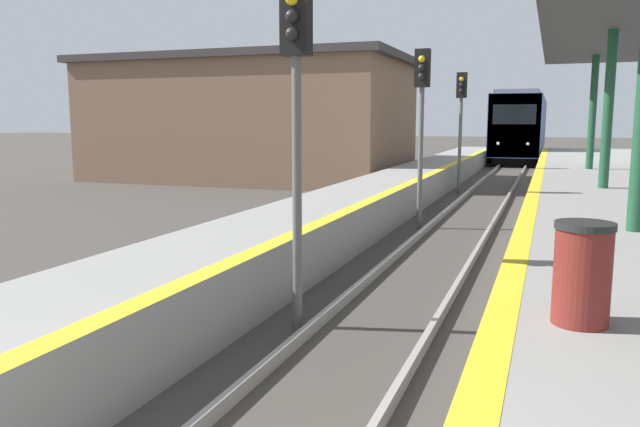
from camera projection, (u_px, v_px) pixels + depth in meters
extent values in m
cube|color=black|center=(521.00, 153.00, 44.54)|extent=(2.42, 19.60, 0.55)
cube|color=#33518C|center=(523.00, 124.00, 44.24)|extent=(2.85, 21.78, 3.56)
cube|color=yellow|center=(514.00, 126.00, 34.22)|extent=(2.79, 0.16, 3.49)
cube|color=black|center=(514.00, 114.00, 34.07)|extent=(2.28, 0.06, 1.07)
cube|color=slate|center=(524.00, 97.00, 43.95)|extent=(2.42, 20.69, 0.24)
sphere|color=white|center=(498.00, 144.00, 34.57)|extent=(0.18, 0.18, 0.18)
sphere|color=white|center=(528.00, 144.00, 34.04)|extent=(0.18, 0.18, 0.18)
cylinder|color=#595959|center=(297.00, 196.00, 7.87)|extent=(0.12, 0.12, 3.44)
cube|color=black|center=(296.00, 18.00, 7.55)|extent=(0.36, 0.20, 0.90)
sphere|color=black|center=(292.00, 16.00, 7.43)|extent=(0.16, 0.16, 0.16)
sphere|color=black|center=(292.00, 34.00, 7.46)|extent=(0.16, 0.16, 0.16)
cylinder|color=#595959|center=(420.00, 159.00, 15.24)|extent=(0.12, 0.12, 3.44)
cube|color=black|center=(423.00, 68.00, 14.91)|extent=(0.36, 0.20, 0.90)
sphere|color=yellow|center=(422.00, 59.00, 14.76)|extent=(0.16, 0.16, 0.16)
sphere|color=black|center=(421.00, 68.00, 14.79)|extent=(0.16, 0.16, 0.16)
sphere|color=black|center=(421.00, 76.00, 14.82)|extent=(0.16, 0.16, 0.16)
cylinder|color=#595959|center=(460.00, 146.00, 22.65)|extent=(0.12, 0.12, 3.44)
cube|color=black|center=(462.00, 85.00, 22.32)|extent=(0.36, 0.20, 0.90)
sphere|color=yellow|center=(462.00, 79.00, 22.17)|extent=(0.16, 0.16, 0.16)
sphere|color=black|center=(461.00, 85.00, 22.20)|extent=(0.16, 0.16, 0.16)
sphere|color=black|center=(461.00, 91.00, 22.23)|extent=(0.16, 0.16, 0.16)
cylinder|color=#1E5133|center=(608.00, 110.00, 15.76)|extent=(0.25, 0.25, 3.96)
cylinder|color=#1E5133|center=(593.00, 113.00, 21.95)|extent=(0.25, 0.25, 3.96)
cube|color=#3F3F44|center=(629.00, 1.00, 12.35)|extent=(3.43, 26.70, 0.20)
cylinder|color=maroon|center=(582.00, 277.00, 5.32)|extent=(0.47, 0.47, 0.83)
cylinder|color=#262626|center=(585.00, 226.00, 5.26)|extent=(0.50, 0.50, 0.06)
cube|color=brown|center=(252.00, 123.00, 28.14)|extent=(13.36, 7.94, 5.06)
cube|color=#383333|center=(251.00, 62.00, 27.74)|extent=(14.03, 8.34, 0.30)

